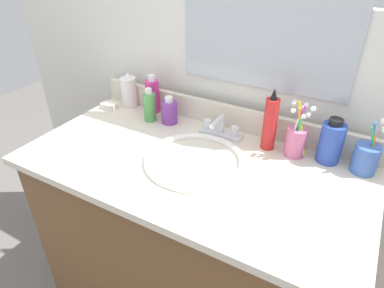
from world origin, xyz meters
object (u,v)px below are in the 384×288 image
at_px(cup_blue_plastic, 366,158).
at_px(cup_pink, 296,140).
at_px(bottle_soap_pink, 153,95).
at_px(bottle_cream_purple, 169,112).
at_px(bottle_spray_red, 270,123).
at_px(bottle_lotion_white, 129,91).
at_px(soap_bar, 109,106).
at_px(bottle_toner_green, 149,106).
at_px(faucet, 220,129).
at_px(bottle_shampoo_blue, 331,142).

bearing_deg(cup_blue_plastic, cup_pink, -176.70).
relative_size(bottle_soap_pink, bottle_cream_purple, 1.45).
height_order(bottle_spray_red, bottle_lotion_white, bottle_spray_red).
distance_m(bottle_lotion_white, soap_bar, 0.11).
bearing_deg(bottle_lotion_white, bottle_soap_pink, 2.76).
bearing_deg(bottle_toner_green, cup_pink, 3.05).
bearing_deg(soap_bar, cup_blue_plastic, 2.41).
bearing_deg(faucet, soap_bar, -177.35).
height_order(bottle_spray_red, bottle_toner_green, bottle_spray_red).
height_order(bottle_toner_green, cup_pink, cup_pink).
relative_size(faucet, bottle_shampoo_blue, 1.04).
distance_m(bottle_cream_purple, cup_pink, 0.49).
bearing_deg(bottle_lotion_white, faucet, -5.32).
relative_size(bottle_spray_red, cup_blue_plastic, 1.23).
distance_m(bottle_soap_pink, bottle_lotion_white, 0.12).
distance_m(bottle_spray_red, bottle_soap_pink, 0.51).
bearing_deg(bottle_shampoo_blue, bottle_spray_red, -174.45).
xyz_separation_m(bottle_soap_pink, bottle_toner_green, (0.04, -0.07, -0.01)).
relative_size(bottle_cream_purple, bottle_shampoo_blue, 0.71).
xyz_separation_m(faucet, cup_blue_plastic, (0.49, 0.02, 0.02)).
relative_size(cup_blue_plastic, soap_bar, 2.81).
bearing_deg(bottle_cream_purple, cup_pink, 1.14).
height_order(faucet, bottle_spray_red, bottle_spray_red).
bearing_deg(cup_pink, soap_bar, -177.83).
xyz_separation_m(bottle_cream_purple, soap_bar, (-0.29, -0.02, -0.03)).
height_order(faucet, bottle_soap_pink, bottle_soap_pink).
distance_m(faucet, bottle_cream_purple, 0.22).
relative_size(bottle_toner_green, bottle_lotion_white, 0.91).
bearing_deg(bottle_cream_purple, bottle_soap_pink, 155.75).
height_order(bottle_toner_green, soap_bar, bottle_toner_green).
bearing_deg(bottle_shampoo_blue, cup_blue_plastic, -3.74).
xyz_separation_m(bottle_spray_red, bottle_soap_pink, (-0.51, 0.04, -0.03)).
xyz_separation_m(cup_blue_plastic, soap_bar, (-1.00, -0.04, -0.04)).
xyz_separation_m(faucet, cup_pink, (0.27, 0.01, 0.03)).
height_order(faucet, bottle_lotion_white, bottle_lotion_white).
height_order(bottle_shampoo_blue, soap_bar, bottle_shampoo_blue).
height_order(faucet, cup_pink, cup_pink).
distance_m(bottle_spray_red, bottle_shampoo_blue, 0.20).
xyz_separation_m(bottle_lotion_white, cup_pink, (0.72, -0.04, -0.01)).
height_order(bottle_spray_red, bottle_shampoo_blue, bottle_spray_red).
relative_size(bottle_toner_green, soap_bar, 2.10).
relative_size(faucet, bottle_toner_green, 1.19).
height_order(bottle_cream_purple, cup_blue_plastic, cup_blue_plastic).
xyz_separation_m(bottle_soap_pink, cup_pink, (0.60, -0.04, -0.01)).
xyz_separation_m(bottle_shampoo_blue, bottle_lotion_white, (-0.83, 0.02, -0.00)).
bearing_deg(bottle_spray_red, bottle_cream_purple, -178.57).
distance_m(bottle_toner_green, cup_blue_plastic, 0.78).
relative_size(bottle_soap_pink, bottle_shampoo_blue, 1.03).
distance_m(bottle_cream_purple, soap_bar, 0.30).
xyz_separation_m(bottle_spray_red, bottle_lotion_white, (-0.63, 0.04, -0.03)).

